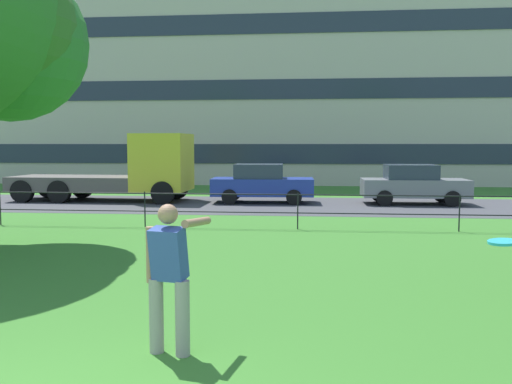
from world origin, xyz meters
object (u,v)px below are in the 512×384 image
Objects in this scene: person_thrower at (169,273)px; flatbed_truck_right at (128,171)px; apartment_building_background at (242,67)px; frisbee at (503,242)px; car_grey_center at (413,184)px; car_blue_left at (262,183)px.

person_thrower is 0.23× the size of flatbed_truck_right.
flatbed_truck_right is at bearing 110.33° from person_thrower.
frisbee is at bearing -78.70° from apartment_building_background.
car_grey_center is (11.44, -0.10, -0.44)m from flatbed_truck_right.
apartment_building_background reaches higher than person_thrower.
car_grey_center is at bearing -0.48° from flatbed_truck_right.
person_thrower is 0.41× the size of car_blue_left.
car_grey_center is 18.10m from apartment_building_background.
person_thrower is 16.74m from car_grey_center.
car_grey_center is (5.91, 0.02, 0.00)m from car_blue_left.
person_thrower is 3.39m from frisbee.
frisbee is 0.09× the size of car_grey_center.
car_grey_center is 0.11× the size of apartment_building_background.
apartment_building_background is (-6.20, 31.01, 5.96)m from frisbee.
person_thrower reaches higher than car_grey_center.
flatbed_truck_right is at bearing 119.03° from frisbee.
car_blue_left is (-3.65, 16.42, -0.64)m from frisbee.
flatbed_truck_right is at bearing 179.52° from car_grey_center.
flatbed_truck_right is (-5.89, 15.89, 0.32)m from person_thrower.
apartment_building_background is at bearing 95.47° from person_thrower.
frisbee is 16.83m from car_blue_left.
car_blue_left is 1.01× the size of car_grey_center.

